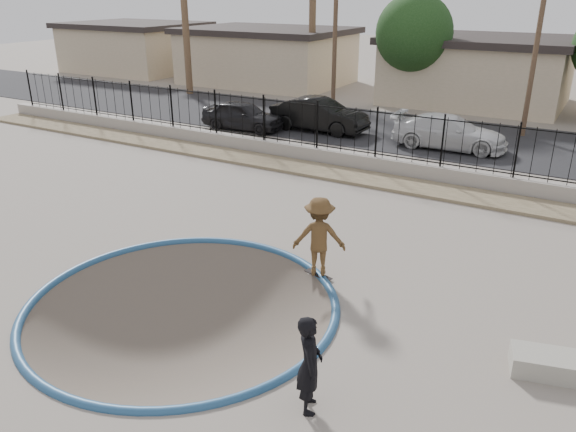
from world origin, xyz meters
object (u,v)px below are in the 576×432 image
(concrete_ledge, at_px, (557,365))
(car_c, at_px, (449,132))
(car_a, at_px, (243,115))
(skateboard, at_px, (318,275))
(videographer, at_px, (310,364))
(car_b, at_px, (319,115))
(skater, at_px, (319,240))

(concrete_ledge, height_order, car_c, car_c)
(car_a, bearing_deg, skateboard, -143.52)
(videographer, bearing_deg, car_b, -1.75)
(skater, relative_size, skateboard, 2.48)
(skater, height_order, car_c, skater)
(videographer, bearing_deg, car_c, -20.52)
(skater, xyz_separation_m, car_b, (-6.83, 13.31, -0.16))
(concrete_ledge, bearing_deg, skater, 168.16)
(car_c, bearing_deg, concrete_ledge, -160.52)
(car_a, bearing_deg, skater, -143.52)
(skater, relative_size, car_a, 0.48)
(videographer, relative_size, car_b, 0.37)
(skater, relative_size, car_c, 0.40)
(skater, xyz_separation_m, concrete_ledge, (5.48, -1.15, -0.78))
(skater, relative_size, concrete_ledge, 1.23)
(skateboard, xyz_separation_m, videographer, (1.98, -4.19, 0.83))
(skateboard, bearing_deg, concrete_ledge, 2.66)
(videographer, xyz_separation_m, car_a, (-12.20, 15.90, -0.15))
(skateboard, height_order, car_a, car_a)
(car_a, xyz_separation_m, car_b, (3.39, 1.60, 0.09))
(skater, height_order, car_a, skater)
(car_c, bearing_deg, car_a, 96.43)
(skater, bearing_deg, concrete_ledge, 143.31)
(skater, height_order, car_b, skater)
(videographer, bearing_deg, skateboard, -3.18)
(videographer, relative_size, concrete_ledge, 1.11)
(videographer, distance_m, car_b, 19.59)
(videographer, bearing_deg, car_a, 9.03)
(videographer, xyz_separation_m, car_b, (-8.81, 17.50, -0.06))
(car_b, xyz_separation_m, car_c, (6.36, 0.00, -0.08))
(videographer, relative_size, car_c, 0.36)
(videographer, xyz_separation_m, concrete_ledge, (3.50, 3.04, -0.69))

